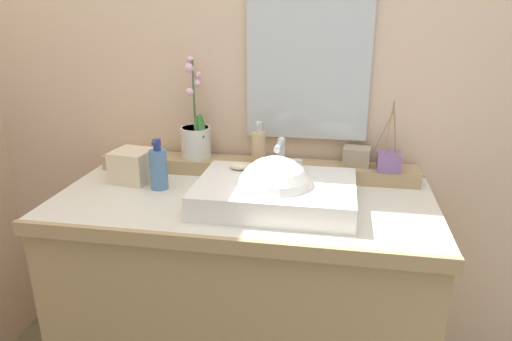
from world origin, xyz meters
TOP-DOWN VIEW (x-y plane):
  - wall_back at (0.00, 0.41)m, footprint 2.99×0.20m
  - vanity_cabinet at (0.00, -0.00)m, footprint 1.24×0.61m
  - back_ledge at (0.00, 0.23)m, footprint 1.17×0.12m
  - sink_basin at (0.11, -0.05)m, footprint 0.49×0.35m
  - soap_bar at (-0.02, 0.06)m, footprint 0.07×0.04m
  - potted_plant at (-0.23, 0.24)m, footprint 0.11×0.11m
  - soap_dispenser at (0.01, 0.21)m, footprint 0.05×0.05m
  - reed_diffuser at (0.47, 0.21)m, footprint 0.09×0.10m
  - trinket_box at (0.37, 0.25)m, footprint 0.10×0.09m
  - lotion_bottle at (-0.30, 0.03)m, footprint 0.06×0.06m
  - tissue_box at (-0.42, 0.09)m, footprint 0.15×0.15m
  - mirror at (0.18, 0.30)m, footprint 0.44×0.02m

SIDE VIEW (x-z plane):
  - vanity_cabinet at x=0.00m, z-range 0.00..0.84m
  - back_ledge at x=0.00m, z-range 0.84..0.89m
  - sink_basin at x=0.11m, z-range 0.74..1.01m
  - tissue_box at x=-0.42m, z-range 0.84..0.95m
  - lotion_bottle at x=-0.30m, z-range 0.82..1.00m
  - trinket_box at x=0.37m, z-range 0.89..0.95m
  - reed_diffuser at x=0.47m, z-range 0.80..1.05m
  - soap_bar at x=-0.02m, z-range 0.91..0.94m
  - soap_dispenser at x=0.01m, z-range 0.88..1.03m
  - potted_plant at x=-0.23m, z-range 0.78..1.16m
  - mirror at x=0.18m, z-range 0.97..1.53m
  - wall_back at x=0.00m, z-range 0.00..2.64m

